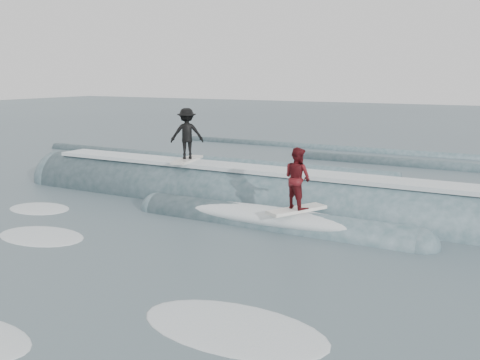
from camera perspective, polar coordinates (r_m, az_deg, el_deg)
The scene contains 6 objects.
ground at distance 14.40m, azimuth -10.76°, elevation -8.04°, with size 160.00×160.00×0.00m, color #40505E.
breaking_wave at distance 19.30m, azimuth 1.62°, elevation -2.79°, with size 21.90×4.11×2.66m.
surfer_black at distance 20.68m, azimuth -5.68°, elevation 4.79°, with size 1.44×2.07×2.04m.
surfer_red at distance 16.26m, azimuth 6.14°, elevation -0.07°, with size 1.40×2.03×1.98m.
whitewater at distance 14.04m, azimuth -16.73°, elevation -8.84°, with size 13.29×8.82×0.10m.
far_swells at distance 29.64m, azimuth 12.21°, elevation 1.81°, with size 37.51×8.65×0.80m.
Camera 1 is at (8.78, -10.41, 4.69)m, focal length 40.00 mm.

